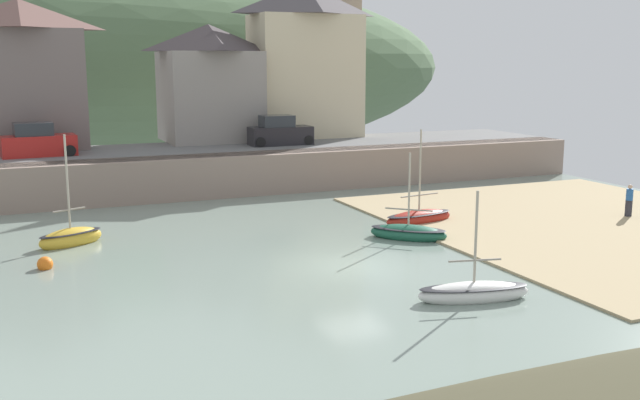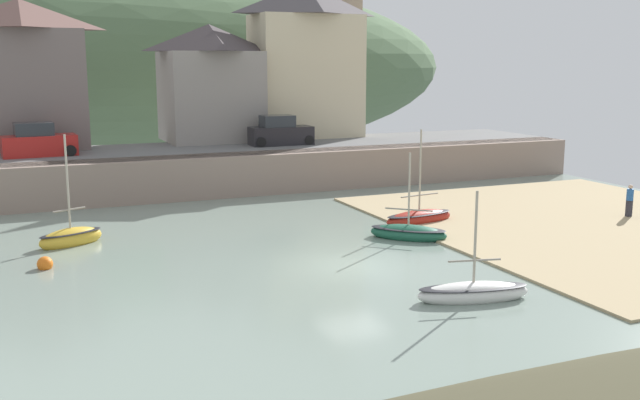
% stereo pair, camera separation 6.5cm
% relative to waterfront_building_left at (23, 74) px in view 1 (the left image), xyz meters
% --- Properties ---
extents(ground, '(48.00, 41.00, 0.61)m').
position_rel_waterfront_building_left_xyz_m(ground, '(12.17, -34.76, -6.90)').
color(ground, gray).
extents(quay_seawall, '(48.00, 9.40, 2.40)m').
position_rel_waterfront_building_left_xyz_m(quay_seawall, '(10.78, -7.70, -5.71)').
color(quay_seawall, gray).
rests_on(quay_seawall, ground).
extents(hillside_backdrop, '(80.00, 44.00, 20.43)m').
position_rel_waterfront_building_left_xyz_m(hillside_backdrop, '(6.34, 30.00, 0.09)').
color(hillside_backdrop, '#4E6846').
rests_on(hillside_backdrop, ground).
extents(waterfront_building_left, '(7.38, 5.81, 9.19)m').
position_rel_waterfront_building_left_xyz_m(waterfront_building_left, '(0.00, 0.00, 0.00)').
color(waterfront_building_left, '#6D615D').
rests_on(waterfront_building_left, ground).
extents(waterfront_building_centre, '(6.55, 6.22, 7.90)m').
position_rel_waterfront_building_left_xyz_m(waterfront_building_centre, '(11.89, 0.00, -0.65)').
color(waterfront_building_centre, gray).
rests_on(waterfront_building_centre, ground).
extents(waterfront_building_right, '(7.84, 4.65, 10.85)m').
position_rel_waterfront_building_left_xyz_m(waterfront_building_right, '(18.99, 0.00, 0.86)').
color(waterfront_building_right, beige).
rests_on(waterfront_building_right, ground).
extents(church_with_spire, '(3.00, 3.00, 17.02)m').
position_rel_waterfront_building_left_xyz_m(church_with_spire, '(23.37, 4.00, 4.10)').
color(church_with_spire, tan).
rests_on(church_with_spire, ground).
extents(dinghy_open_wooden, '(3.99, 1.92, 3.87)m').
position_rel_waterfront_building_left_xyz_m(dinghy_open_wooden, '(12.67, -30.44, -6.80)').
color(dinghy_open_wooden, white).
rests_on(dinghy_open_wooden, ground).
extents(sailboat_white_hull, '(3.04, 2.08, 5.00)m').
position_rel_waterfront_building_left_xyz_m(sailboat_white_hull, '(1.03, -17.34, -6.74)').
color(sailboat_white_hull, gold).
rests_on(sailboat_white_hull, ground).
extents(sailboat_blue_trim, '(3.47, 3.36, 4.05)m').
position_rel_waterfront_building_left_xyz_m(sailboat_blue_trim, '(15.02, -22.03, -6.80)').
color(sailboat_blue_trim, '#1B553E').
rests_on(sailboat_blue_trim, ground).
extents(sailboat_tall_mast, '(3.99, 1.72, 4.80)m').
position_rel_waterfront_building_left_xyz_m(sailboat_tall_mast, '(17.08, -19.48, -6.78)').
color(sailboat_tall_mast, '#A42318').
rests_on(sailboat_tall_mast, ground).
extents(parked_car_near_slipway, '(4.22, 2.02, 1.95)m').
position_rel_waterfront_building_left_xyz_m(parked_car_near_slipway, '(0.42, -4.50, -3.86)').
color(parked_car_near_slipway, '#AF1E1B').
rests_on(parked_car_near_slipway, ground).
extents(parked_car_by_wall, '(4.13, 1.82, 1.95)m').
position_rel_waterfront_building_left_xyz_m(parked_car_by_wall, '(15.33, -4.50, -3.86)').
color(parked_car_by_wall, black).
rests_on(parked_car_by_wall, ground).
extents(person_on_slipway, '(0.34, 0.34, 1.62)m').
position_rel_waterfront_building_left_xyz_m(person_on_slipway, '(27.44, -22.60, -6.08)').
color(person_on_slipway, '#282833').
rests_on(person_on_slipway, ground).
extents(mooring_buoy, '(0.60, 0.60, 0.60)m').
position_rel_waterfront_building_left_xyz_m(mooring_buoy, '(-0.21, -20.87, -6.89)').
color(mooring_buoy, orange).
rests_on(mooring_buoy, ground).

